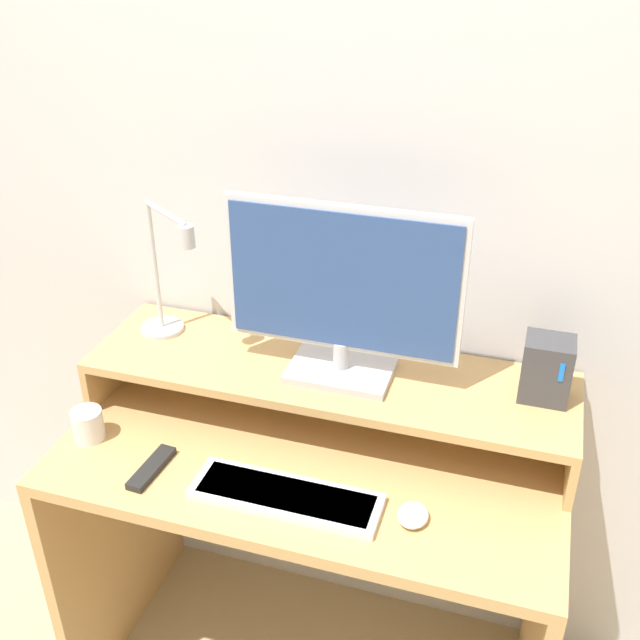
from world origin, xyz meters
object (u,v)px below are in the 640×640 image
keyboard (285,496)px  desk_lamp (167,288)px  remote_control (152,468)px  mug (88,425)px  router_dock (547,369)px  monitor (342,292)px  mouse (413,515)px

keyboard → desk_lamp: bearing=142.3°
remote_control → mug: size_ratio=1.97×
router_dock → monitor: bearing=-174.5°
desk_lamp → monitor: bearing=-3.2°
mouse → remote_control: 0.58m
router_dock → keyboard: bearing=-145.3°
router_dock → mouse: (-0.22, -0.31, -0.20)m
keyboard → mug: mug is taller
monitor → router_dock: 0.47m
router_dock → mug: (-0.99, -0.28, -0.17)m
keyboard → mug: 0.51m
desk_lamp → mouse: size_ratio=4.52×
keyboard → remote_control: size_ratio=2.72×
keyboard → remote_control: (-0.31, -0.00, -0.00)m
monitor → router_dock: size_ratio=3.67×
router_dock → remote_control: 0.89m
monitor → keyboard: 0.45m
monitor → keyboard: bearing=-97.0°
mouse → keyboard: bearing=-175.3°
desk_lamp → router_dock: desk_lamp is taller
desk_lamp → keyboard: size_ratio=0.87×
router_dock → mouse: bearing=-124.8°
keyboard → mouse: mouse is taller
monitor → router_dock: monitor is taller
mug → keyboard: bearing=-6.6°
router_dock → keyboard: size_ratio=0.36×
keyboard → mouse: bearing=4.7°
keyboard → mug: bearing=173.4°
monitor → mug: 0.67m
mouse → remote_control: size_ratio=0.52×
router_dock → mug: 1.04m
desk_lamp → keyboard: (0.41, -0.32, -0.27)m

